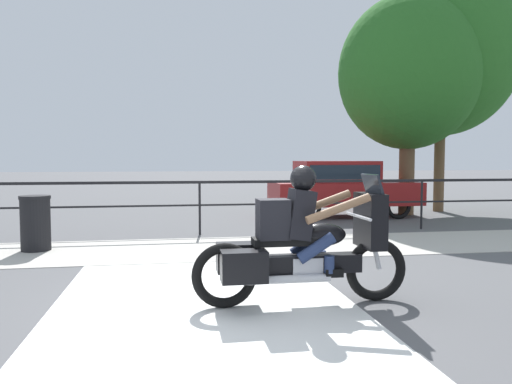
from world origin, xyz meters
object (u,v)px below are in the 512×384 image
object	(u,v)px
parked_car	(341,185)
trash_bin	(35,223)
tree_behind_car	(409,73)
tree_behind_sign	(442,54)
motorcycle	(301,243)

from	to	relation	value
parked_car	trash_bin	size ratio (longest dim) A/B	4.13
parked_car	tree_behind_car	size ratio (longest dim) A/B	0.64
trash_bin	tree_behind_sign	distance (m)	12.41
parked_car	tree_behind_car	world-z (taller)	tree_behind_car
parked_car	trash_bin	distance (m)	8.16
motorcycle	trash_bin	bearing A→B (deg)	137.91
parked_car	tree_behind_sign	world-z (taller)	tree_behind_sign
tree_behind_sign	tree_behind_car	world-z (taller)	tree_behind_sign
trash_bin	tree_behind_car	distance (m)	10.68
motorcycle	trash_bin	size ratio (longest dim) A/B	2.51
motorcycle	parked_car	size ratio (longest dim) A/B	0.61
trash_bin	tree_behind_sign	xyz separation A→B (m)	(10.52, 4.98, 4.32)
motorcycle	parked_car	bearing A→B (deg)	71.78
motorcycle	tree_behind_car	distance (m)	10.35
motorcycle	trash_bin	distance (m)	5.45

